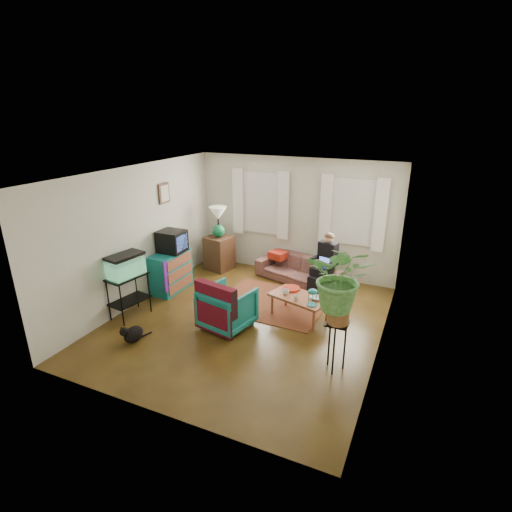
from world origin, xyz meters
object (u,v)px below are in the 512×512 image
at_px(side_table, 219,253).
at_px(dresser, 171,271).
at_px(plant_stand, 336,346).
at_px(armchair, 227,306).
at_px(sofa, 298,266).
at_px(aquarium_stand, 129,296).
at_px(coffee_table, 299,307).

height_order(side_table, dresser, dresser).
xyz_separation_m(side_table, plant_stand, (3.40, -2.72, -0.01)).
distance_m(armchair, plant_stand, 2.02).
bearing_deg(plant_stand, armchair, 167.32).
relative_size(armchair, plant_stand, 1.04).
bearing_deg(armchair, dresser, -13.76).
relative_size(sofa, armchair, 2.32).
bearing_deg(dresser, side_table, 77.01).
bearing_deg(armchair, side_table, -46.09).
relative_size(side_table, aquarium_stand, 1.00).
relative_size(sofa, aquarium_stand, 2.35).
relative_size(sofa, side_table, 2.36).
bearing_deg(sofa, plant_stand, -45.37).
height_order(dresser, armchair, dresser).
height_order(coffee_table, plant_stand, plant_stand).
height_order(sofa, aquarium_stand, aquarium_stand).
height_order(dresser, aquarium_stand, dresser).
xyz_separation_m(side_table, aquarium_stand, (-0.35, -2.66, 0.00)).
bearing_deg(coffee_table, armchair, -125.59).
bearing_deg(aquarium_stand, dresser, 98.89).
xyz_separation_m(sofa, aquarium_stand, (-2.25, -2.73, 0.03)).
bearing_deg(side_table, aquarium_stand, -97.48).
height_order(sofa, side_table, side_table).
xyz_separation_m(armchair, coffee_table, (1.02, 0.80, -0.19)).
relative_size(side_table, dresser, 0.86).
distance_m(dresser, coffee_table, 2.79).
distance_m(sofa, armchair, 2.39).
distance_m(side_table, dresser, 1.47).
xyz_separation_m(aquarium_stand, plant_stand, (3.75, -0.05, -0.01)).
relative_size(dresser, aquarium_stand, 1.16).
xyz_separation_m(dresser, armchair, (1.77, -0.85, -0.01)).
height_order(sofa, coffee_table, sofa).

